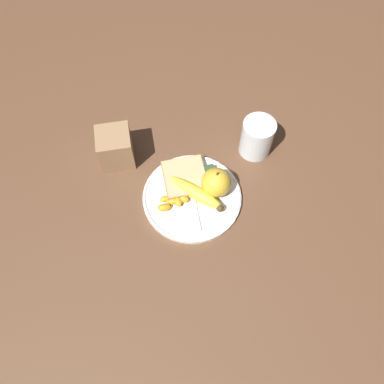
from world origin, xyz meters
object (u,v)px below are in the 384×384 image
Objects in this scene: plate at (192,197)px; apple at (216,183)px; juice_glass at (257,138)px; fork at (191,196)px; banana at (196,194)px; jam_packet at (207,175)px; condiment_caddy at (116,148)px; bread_slice at (185,178)px.

apple reaches higher than plate.
juice_glass reaches higher than fork.
banana reaches higher than jam_packet.
jam_packet reaches higher than plate.
fork is 1.71× the size of condiment_caddy.
juice_glass is 1.06× the size of condiment_caddy.
juice_glass is 2.20× the size of jam_packet.
fork is at bearing 95.95° from apple.
banana is 2.86× the size of jam_packet.
condiment_caddy reaches higher than bread_slice.
juice_glass is 0.16m from jam_packet.
plate is 0.02m from banana.
juice_glass is 0.17m from apple.
condiment_caddy reaches higher than banana.
jam_packet is (0.05, -0.04, -0.01)m from banana.
bread_slice is 0.19m from condiment_caddy.
apple reaches higher than fork.
apple is 0.61× the size of banana.
apple is 0.72× the size of bread_slice.
banana is 1.17× the size of bread_slice.
jam_packet is at bearing -116.17° from condiment_caddy.
bread_slice is 2.44× the size of jam_packet.
juice_glass is at bearing -57.83° from fork.
juice_glass reaches higher than jam_packet.
juice_glass reaches higher than plate.
apple reaches higher than bread_slice.
bread_slice is at bearing 109.15° from juice_glass.
fork is (-0.05, -0.01, -0.01)m from bread_slice.
bread_slice is at bearing 8.64° from fork.
juice_glass is 0.22m from banana.
bread_slice is at bearing 10.17° from plate.
juice_glass is 0.21m from bread_slice.
juice_glass is 0.77× the size of banana.
jam_packet is 0.48× the size of condiment_caddy.
apple is at bearing -122.60° from condiment_caddy.
plate is at bearing 121.54° from juice_glass.
banana is at bearing 142.95° from jam_packet.
jam_packet is at bearing -91.56° from bread_slice.
apple is at bearing -77.29° from banana.
juice_glass reaches higher than condiment_caddy.
apple reaches higher than jam_packet.
juice_glass is (0.11, -0.19, 0.04)m from plate.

